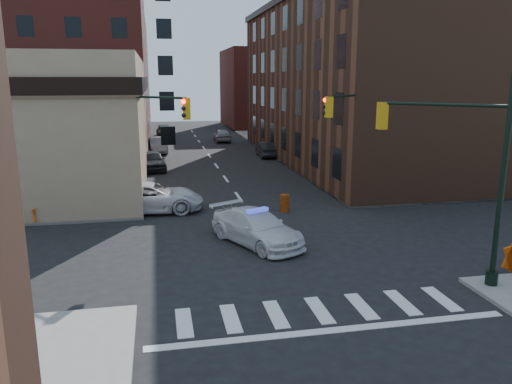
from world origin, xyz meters
name	(u,v)px	position (x,y,z in m)	size (l,w,h in m)	color
ground	(273,245)	(0.00, 0.00, 0.00)	(140.00, 140.00, 0.00)	black
sidewalk_ne	(399,143)	(23.00, 32.75, 0.07)	(34.00, 54.50, 0.15)	gray
apartment_block	(29,37)	(-18.50, 40.00, 12.00)	(25.00, 25.00, 24.00)	maroon
commercial_row_ne	(356,85)	(13.00, 22.50, 7.00)	(14.00, 34.00, 14.00)	#513020
filler_nw	(83,76)	(-16.00, 62.00, 8.00)	(20.00, 18.00, 16.00)	#51453C
filler_ne	(276,88)	(14.00, 58.00, 6.00)	(16.00, 16.00, 12.00)	maroon
signal_pole_se	(471,162)	(6.04, -5.52, 4.61)	(5.40, 5.27, 8.00)	black
signal_pole_nw	(142,142)	(-5.85, 5.34, 4.34)	(3.58, 3.67, 8.00)	black
signal_pole_ne	(352,137)	(5.84, 5.35, 4.34)	(3.67, 3.58, 8.00)	black
tree_ne_near	(287,121)	(7.50, 26.00, 3.49)	(3.00, 3.00, 4.85)	black
tree_ne_far	(269,115)	(7.50, 34.00, 3.49)	(3.00, 3.00, 4.85)	black
police_car	(257,228)	(-0.70, 0.41, 0.78)	(2.19, 5.39, 1.56)	silver
pickup	(150,197)	(-5.62, 7.25, 0.85)	(2.83, 6.14, 1.71)	silver
parked_car_wnear	(153,161)	(-5.50, 21.03, 0.81)	(1.91, 4.74, 1.61)	black
parked_car_wfar	(158,145)	(-5.01, 31.11, 0.80)	(1.70, 4.87, 1.60)	gray
parked_car_wdeep	(164,131)	(-4.08, 46.39, 0.70)	(1.95, 4.79, 1.39)	black
parked_car_enear	(266,149)	(5.50, 26.32, 0.73)	(1.55, 4.46, 1.47)	black
parked_car_efar	(222,135)	(2.81, 39.25, 0.79)	(1.87, 4.64, 1.58)	#96999E
pedestrian_a	(123,201)	(-7.05, 6.00, 1.00)	(0.62, 0.41, 1.69)	black
pedestrian_b	(100,193)	(-8.53, 8.43, 1.00)	(0.82, 0.64, 1.69)	black
pedestrian_c	(19,196)	(-13.00, 8.37, 1.01)	(1.01, 0.42, 1.72)	#202330
barrel_road	(285,203)	(2.05, 5.77, 0.50)	(0.56, 0.56, 1.00)	red
barrel_bank	(169,201)	(-4.57, 7.49, 0.55)	(0.61, 0.61, 1.09)	#C26409
barricade_nw_a	(131,204)	(-6.72, 7.05, 0.55)	(1.07, 0.54, 0.80)	#CC5309
barricade_nw_b	(26,214)	(-12.00, 5.70, 0.59)	(1.17, 0.59, 0.88)	#BF5409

